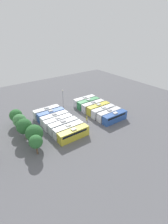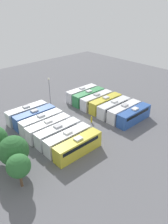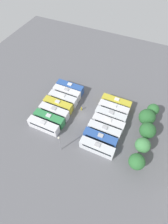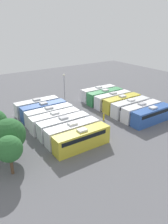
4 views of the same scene
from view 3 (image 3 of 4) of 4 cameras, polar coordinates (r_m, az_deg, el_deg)
ground_plane at (r=60.16m, az=-0.60°, el=-1.53°), size 113.05×113.05×0.00m
bus_0 at (r=66.90m, az=-4.53°, el=8.00°), size 2.55×10.42×3.73m
bus_1 at (r=65.11m, az=-5.60°, el=6.30°), size 2.55×10.42×3.73m
bus_2 at (r=63.24m, az=-6.85°, el=4.32°), size 2.55×10.42×3.73m
bus_3 at (r=61.66m, az=-8.42°, el=2.36°), size 2.55×10.42×3.73m
bus_4 at (r=60.02m, az=-9.68°, el=0.17°), size 2.55×10.42×3.73m
bus_5 at (r=58.59m, az=-11.21°, el=-2.07°), size 2.55×10.42×3.73m
bus_6 at (r=57.39m, az=-13.04°, el=-4.35°), size 2.55×10.42×3.73m
bus_7 at (r=62.73m, az=10.50°, el=3.11°), size 2.55×10.42×3.73m
bus_8 at (r=60.76m, az=9.64°, el=1.08°), size 2.55×10.42×3.73m
bus_9 at (r=58.82m, az=8.71°, el=-1.16°), size 2.55×10.42×3.73m
bus_10 at (r=57.03m, az=7.97°, el=-3.54°), size 2.55×10.42×3.73m
bus_11 at (r=55.37m, az=6.64°, el=-5.95°), size 2.55×10.42×3.73m
bus_12 at (r=53.86m, az=5.32°, el=-8.50°), size 2.55×10.42×3.73m
bus_13 at (r=52.37m, az=4.29°, el=-11.49°), size 2.55×10.42×3.73m
worker_person at (r=61.21m, az=-0.86°, el=1.14°), size 0.36×0.36×1.84m
light_pole at (r=49.87m, az=-8.01°, el=-9.50°), size 0.60×0.60×7.55m
tree_0 at (r=61.05m, az=21.63°, el=0.75°), size 3.81×3.81×6.10m
tree_1 at (r=58.28m, az=19.89°, el=-1.55°), size 5.16×5.16×6.88m
tree_2 at (r=55.11m, az=20.05°, el=-5.69°), size 4.84×4.84×7.01m
tree_3 at (r=52.63m, az=18.62°, el=-10.23°), size 4.36×4.36×6.37m
tree_4 at (r=50.53m, az=16.85°, el=-15.25°), size 4.47×4.47×5.99m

